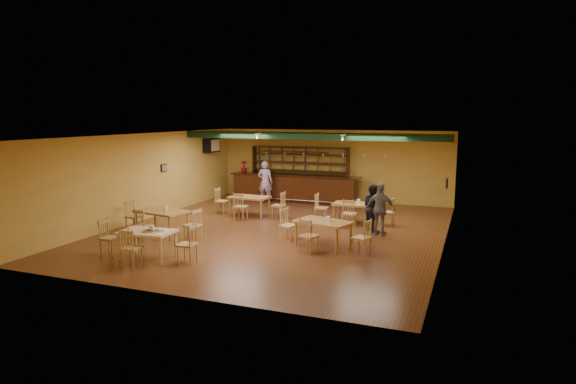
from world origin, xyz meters
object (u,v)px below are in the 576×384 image
at_px(bar_counter, 294,188).
at_px(patron_bar, 265,182).
at_px(dining_table_b, 354,213).
at_px(dining_table_d, 323,234).
at_px(near_table, 147,245).
at_px(dining_table_a, 249,206).
at_px(dining_table_c, 162,223).
at_px(patron_right_a, 373,207).

bearing_deg(bar_counter, patron_bar, -140.01).
xyz_separation_m(dining_table_b, dining_table_d, (-0.07, -3.27, 0.03)).
bearing_deg(dining_table_b, near_table, -124.49).
xyz_separation_m(bar_counter, dining_table_d, (3.28, -6.55, -0.19)).
bearing_deg(dining_table_b, bar_counter, 134.67).
bearing_deg(dining_table_a, bar_counter, 83.14).
relative_size(dining_table_b, near_table, 1.02).
bearing_deg(near_table, dining_table_b, 52.59).
bearing_deg(bar_counter, near_table, -93.52).
height_order(bar_counter, patron_bar, patron_bar).
bearing_deg(dining_table_a, dining_table_c, -106.88).
bearing_deg(bar_counter, dining_table_b, -44.32).
distance_m(dining_table_a, dining_table_c, 3.82).
bearing_deg(dining_table_b, patron_bar, 149.53).
bearing_deg(dining_table_a, patron_right_a, -7.16).
distance_m(dining_table_b, dining_table_d, 3.27).
bearing_deg(dining_table_b, patron_right_a, -46.01).
height_order(near_table, patron_bar, patron_bar).
distance_m(bar_counter, near_table, 9.22).
bearing_deg(dining_table_c, dining_table_d, 15.14).
xyz_separation_m(patron_bar, patron_right_a, (5.14, -3.25, -0.14)).
height_order(bar_counter, dining_table_b, bar_counter).
bearing_deg(dining_table_d, bar_counter, 132.70).
bearing_deg(dining_table_c, dining_table_b, 46.39).
xyz_separation_m(bar_counter, patron_bar, (-0.98, -0.83, 0.32)).
xyz_separation_m(dining_table_d, patron_bar, (-4.27, 5.72, 0.51)).
bearing_deg(dining_table_a, dining_table_b, 2.96).
xyz_separation_m(dining_table_c, near_table, (1.10, -2.18, -0.02)).
bearing_deg(dining_table_d, near_table, -129.37).
relative_size(bar_counter, patron_bar, 3.19).
xyz_separation_m(bar_counter, dining_table_b, (3.35, -3.27, -0.22)).
bearing_deg(bar_counter, dining_table_a, -98.10).
xyz_separation_m(near_table, patron_bar, (-0.42, 8.37, 0.52)).
bearing_deg(patron_bar, patron_right_a, 142.63).
relative_size(dining_table_a, patron_bar, 0.80).
bearing_deg(bar_counter, dining_table_c, -103.38).
height_order(dining_table_a, patron_right_a, patron_right_a).
distance_m(bar_counter, dining_table_a, 3.43).
xyz_separation_m(dining_table_b, patron_bar, (-4.34, 2.45, 0.54)).
bearing_deg(dining_table_c, bar_counter, 86.30).
xyz_separation_m(bar_counter, dining_table_a, (-0.48, -3.39, -0.21)).
bearing_deg(near_table, bar_counter, 82.55).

